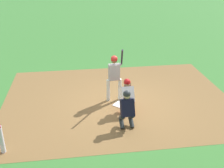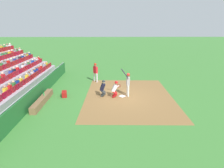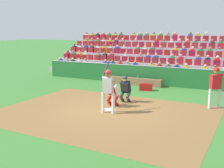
{
  "view_description": "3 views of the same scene",
  "coord_description": "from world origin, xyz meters",
  "px_view_note": "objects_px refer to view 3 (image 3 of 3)",
  "views": [
    {
      "loc": [
        -1.83,
        -8.9,
        5.05
      ],
      "look_at": [
        -0.36,
        -0.31,
        1.03
      ],
      "focal_mm": 44.6,
      "sensor_mm": 36.0,
      "label": 1
    },
    {
      "loc": [
        13.26,
        -1.04,
        5.15
      ],
      "look_at": [
        -0.03,
        -0.78,
        0.98
      ],
      "focal_mm": 29.8,
      "sensor_mm": 36.0,
      "label": 2
    },
    {
      "loc": [
        -5.05,
        9.92,
        3.28
      ],
      "look_at": [
        0.43,
        -1.09,
        0.9
      ],
      "focal_mm": 43.46,
      "sensor_mm": 36.0,
      "label": 3
    }
  ],
  "objects_px": {
    "dugout_bench": "(133,81)",
    "on_deck_batter": "(216,83)",
    "catcher_crouching": "(112,91)",
    "water_bottle_on_bench": "(138,77)",
    "batter_at_plate": "(108,86)",
    "home_plate_umpire": "(125,88)",
    "equipment_duffel_bag": "(146,87)",
    "home_plate_marker": "(110,110)"
  },
  "relations": [
    {
      "from": "dugout_bench",
      "to": "on_deck_batter",
      "type": "bearing_deg",
      "value": 146.92
    },
    {
      "from": "catcher_crouching",
      "to": "dugout_bench",
      "type": "distance_m",
      "value": 5.23
    },
    {
      "from": "dugout_bench",
      "to": "water_bottle_on_bench",
      "type": "bearing_deg",
      "value": 174.98
    },
    {
      "from": "batter_at_plate",
      "to": "on_deck_batter",
      "type": "distance_m",
      "value": 4.68
    },
    {
      "from": "home_plate_umpire",
      "to": "equipment_duffel_bag",
      "type": "distance_m",
      "value": 2.99
    },
    {
      "from": "water_bottle_on_bench",
      "to": "on_deck_batter",
      "type": "bearing_deg",
      "value": 145.46
    },
    {
      "from": "home_plate_umpire",
      "to": "on_deck_batter",
      "type": "xyz_separation_m",
      "value": [
        -3.88,
        -0.82,
        0.41
      ]
    },
    {
      "from": "batter_at_plate",
      "to": "equipment_duffel_bag",
      "type": "distance_m",
      "value": 4.93
    },
    {
      "from": "catcher_crouching",
      "to": "home_plate_umpire",
      "type": "distance_m",
      "value": 0.95
    },
    {
      "from": "home_plate_marker",
      "to": "water_bottle_on_bench",
      "type": "xyz_separation_m",
      "value": [
        0.88,
        -5.61,
        0.53
      ]
    },
    {
      "from": "batter_at_plate",
      "to": "equipment_duffel_bag",
      "type": "height_order",
      "value": "batter_at_plate"
    },
    {
      "from": "batter_at_plate",
      "to": "home_plate_umpire",
      "type": "bearing_deg",
      "value": -88.05
    },
    {
      "from": "home_plate_umpire",
      "to": "equipment_duffel_bag",
      "type": "relative_size",
      "value": 1.84
    },
    {
      "from": "catcher_crouching",
      "to": "on_deck_batter",
      "type": "bearing_deg",
      "value": -157.03
    },
    {
      "from": "home_plate_umpire",
      "to": "on_deck_batter",
      "type": "bearing_deg",
      "value": -168.1
    },
    {
      "from": "catcher_crouching",
      "to": "home_plate_umpire",
      "type": "relative_size",
      "value": 0.98
    },
    {
      "from": "home_plate_umpire",
      "to": "dugout_bench",
      "type": "relative_size",
      "value": 0.35
    },
    {
      "from": "catcher_crouching",
      "to": "dugout_bench",
      "type": "bearing_deg",
      "value": -78.33
    },
    {
      "from": "catcher_crouching",
      "to": "water_bottle_on_bench",
      "type": "relative_size",
      "value": 6.03
    },
    {
      "from": "catcher_crouching",
      "to": "home_plate_marker",
      "type": "bearing_deg",
      "value": 105.01
    },
    {
      "from": "catcher_crouching",
      "to": "dugout_bench",
      "type": "height_order",
      "value": "catcher_crouching"
    },
    {
      "from": "home_plate_marker",
      "to": "equipment_duffel_bag",
      "type": "xyz_separation_m",
      "value": [
        -0.07,
        -4.41,
        0.18
      ]
    },
    {
      "from": "equipment_duffel_bag",
      "to": "water_bottle_on_bench",
      "type": "bearing_deg",
      "value": -63.98
    },
    {
      "from": "catcher_crouching",
      "to": "batter_at_plate",
      "type": "bearing_deg",
      "value": 106.63
    },
    {
      "from": "home_plate_marker",
      "to": "home_plate_umpire",
      "type": "relative_size",
      "value": 0.34
    },
    {
      "from": "catcher_crouching",
      "to": "water_bottle_on_bench",
      "type": "distance_m",
      "value": 5.13
    },
    {
      "from": "batter_at_plate",
      "to": "on_deck_batter",
      "type": "height_order",
      "value": "batter_at_plate"
    },
    {
      "from": "home_plate_marker",
      "to": "batter_at_plate",
      "type": "bearing_deg",
      "value": 108.66
    },
    {
      "from": "batter_at_plate",
      "to": "catcher_crouching",
      "type": "xyz_separation_m",
      "value": [
        0.29,
        -0.97,
        -0.41
      ]
    },
    {
      "from": "home_plate_umpire",
      "to": "equipment_duffel_bag",
      "type": "height_order",
      "value": "home_plate_umpire"
    },
    {
      "from": "home_plate_marker",
      "to": "on_deck_batter",
      "type": "relative_size",
      "value": 0.24
    },
    {
      "from": "batter_at_plate",
      "to": "dugout_bench",
      "type": "height_order",
      "value": "batter_at_plate"
    },
    {
      "from": "home_plate_umpire",
      "to": "water_bottle_on_bench",
      "type": "bearing_deg",
      "value": -76.97
    },
    {
      "from": "equipment_duffel_bag",
      "to": "on_deck_batter",
      "type": "bearing_deg",
      "value": 138.91
    },
    {
      "from": "catcher_crouching",
      "to": "water_bottle_on_bench",
      "type": "xyz_separation_m",
      "value": [
        0.74,
        -5.07,
        -0.16
      ]
    },
    {
      "from": "batter_at_plate",
      "to": "dugout_bench",
      "type": "bearing_deg",
      "value": -77.52
    },
    {
      "from": "water_bottle_on_bench",
      "to": "home_plate_umpire",
      "type": "bearing_deg",
      "value": 103.03
    },
    {
      "from": "home_plate_umpire",
      "to": "on_deck_batter",
      "type": "distance_m",
      "value": 3.98
    },
    {
      "from": "catcher_crouching",
      "to": "equipment_duffel_bag",
      "type": "distance_m",
      "value": 3.91
    },
    {
      "from": "water_bottle_on_bench",
      "to": "on_deck_batter",
      "type": "distance_m",
      "value": 5.9
    },
    {
      "from": "batter_at_plate",
      "to": "catcher_crouching",
      "type": "bearing_deg",
      "value": -73.37
    },
    {
      "from": "home_plate_umpire",
      "to": "catcher_crouching",
      "type": "bearing_deg",
      "value": 76.3
    }
  ]
}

